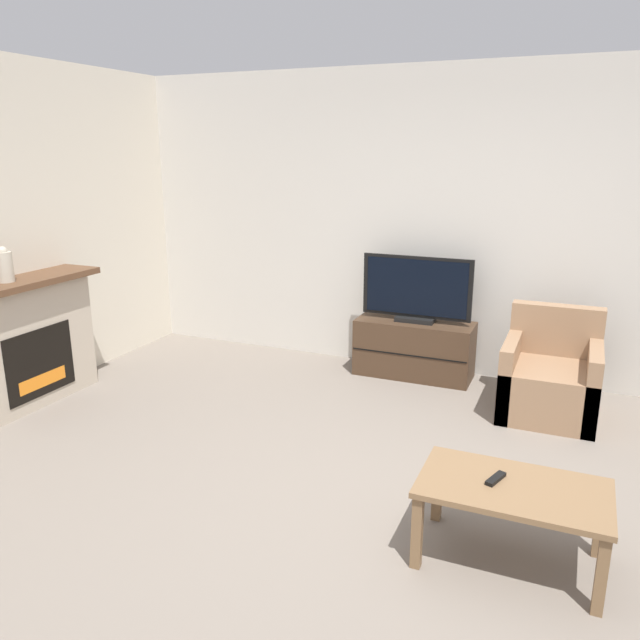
% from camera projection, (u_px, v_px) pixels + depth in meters
% --- Properties ---
extents(ground_plane, '(24.00, 24.00, 0.00)m').
position_uv_depth(ground_plane, '(387.00, 523.00, 3.45)').
color(ground_plane, slate).
extents(wall_back, '(12.00, 0.06, 2.70)m').
position_uv_depth(wall_back, '(480.00, 226.00, 5.39)').
color(wall_back, beige).
rests_on(wall_back, ground).
extents(fireplace, '(0.41, 1.31, 1.03)m').
position_uv_depth(fireplace, '(24.00, 342.00, 4.92)').
color(fireplace, '#B7A893').
rests_on(fireplace, ground).
extents(mantel_vase_centre_left, '(0.12, 0.12, 0.27)m').
position_uv_depth(mantel_vase_centre_left, '(4.00, 266.00, 4.66)').
color(mantel_vase_centre_left, beige).
rests_on(mantel_vase_centre_left, fireplace).
extents(tv_stand, '(1.04, 0.41, 0.51)m').
position_uv_depth(tv_stand, '(414.00, 349.00, 5.62)').
color(tv_stand, '#422D1E').
rests_on(tv_stand, ground).
extents(tv, '(0.98, 0.18, 0.59)m').
position_uv_depth(tv, '(416.00, 291.00, 5.48)').
color(tv, black).
rests_on(tv, tv_stand).
extents(armchair, '(0.70, 0.76, 0.80)m').
position_uv_depth(armchair, '(550.00, 380.00, 4.83)').
color(armchair, '#937051').
rests_on(armchair, ground).
extents(coffee_table, '(0.91, 0.53, 0.42)m').
position_uv_depth(coffee_table, '(513.00, 497.00, 3.04)').
color(coffee_table, brown).
rests_on(coffee_table, ground).
extents(remote, '(0.09, 0.15, 0.02)m').
position_uv_depth(remote, '(496.00, 479.00, 3.07)').
color(remote, black).
rests_on(remote, coffee_table).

